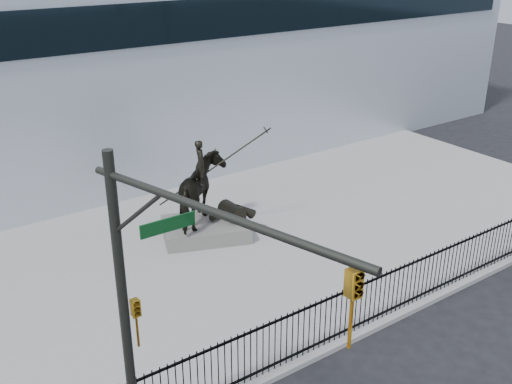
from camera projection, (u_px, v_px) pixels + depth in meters
ground at (393, 357)px, 15.49m from camera, size 120.00×120.00×0.00m
plaza at (242, 248)px, 20.72m from camera, size 30.00×12.00×0.15m
building at (91, 61)px, 28.75m from camera, size 44.00×14.00×9.00m
picket_fence at (361, 305)px, 16.07m from camera, size 22.10×0.10×1.50m
statue_plinth at (206, 229)px, 21.30m from camera, size 3.48×2.95×0.55m
equestrian_statue at (206, 192)px, 20.75m from camera, size 3.55×2.90×3.21m
traffic_signal_left at (159, 331)px, 9.86m from camera, size 1.52×4.84×7.00m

